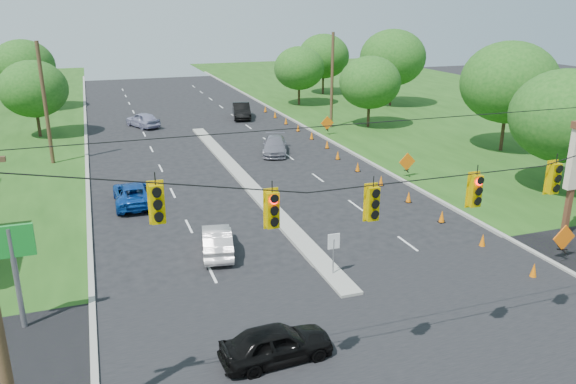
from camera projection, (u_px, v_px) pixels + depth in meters
name	position (u px, v px, depth m)	size (l,w,h in m)	color
ground	(402.00, 352.00, 19.45)	(160.00, 160.00, 0.00)	black
cross_street	(402.00, 352.00, 19.45)	(160.00, 14.00, 0.02)	black
curb_left	(87.00, 161.00, 43.12)	(0.25, 110.00, 0.16)	gray
curb_right	(329.00, 141.00, 49.45)	(0.25, 110.00, 0.16)	gray
median	(244.00, 181.00, 38.24)	(1.00, 34.00, 0.18)	gray
median_sign	(334.00, 246.00, 24.35)	(0.55, 0.06, 2.05)	gray
signal_span	(428.00, 230.00, 16.96)	(25.60, 0.32, 9.00)	#422D1C
utility_pole_far_left	(45.00, 104.00, 40.93)	(0.28, 0.28, 9.00)	#422D1C
utility_pole_far_right	(332.00, 81.00, 53.25)	(0.28, 0.28, 9.00)	#422D1C
cone_0	(534.00, 270.00, 24.62)	(0.32, 0.32, 0.70)	orange
cone_1	(483.00, 240.00, 27.75)	(0.32, 0.32, 0.70)	orange
cone_2	(442.00, 216.00, 30.88)	(0.32, 0.32, 0.70)	orange
cone_3	(409.00, 197.00, 34.01)	(0.32, 0.32, 0.70)	orange
cone_4	(381.00, 181.00, 37.15)	(0.32, 0.32, 0.70)	orange
cone_5	(358.00, 167.00, 40.28)	(0.32, 0.32, 0.70)	orange
cone_6	(338.00, 155.00, 43.41)	(0.32, 0.32, 0.70)	orange
cone_7	(327.00, 144.00, 46.73)	(0.32, 0.32, 0.70)	orange
cone_8	(312.00, 135.00, 49.86)	(0.32, 0.32, 0.70)	orange
cone_9	(298.00, 128.00, 52.99)	(0.32, 0.32, 0.70)	orange
cone_10	(286.00, 121.00, 56.12)	(0.32, 0.32, 0.70)	orange
cone_11	(275.00, 115.00, 59.25)	(0.32, 0.32, 0.70)	orange
cone_12	(265.00, 109.00, 62.38)	(0.32, 0.32, 0.70)	orange
work_sign_0	(564.00, 239.00, 26.07)	(1.27, 0.58, 1.37)	black
work_sign_1	(407.00, 163.00, 38.59)	(1.27, 0.58, 1.37)	black
work_sign_2	(327.00, 124.00, 51.11)	(1.27, 0.58, 1.37)	black
tree_5	(34.00, 89.00, 49.46)	(5.88, 5.88, 6.86)	black
tree_6	(23.00, 66.00, 62.06)	(6.72, 6.72, 7.84)	black
tree_7	(566.00, 116.00, 34.25)	(6.72, 6.72, 7.84)	black
tree_8	(509.00, 82.00, 44.25)	(7.56, 7.56, 8.82)	black
tree_9	(370.00, 82.00, 53.50)	(5.88, 5.88, 6.86)	black
tree_10	(393.00, 58.00, 64.56)	(7.56, 7.56, 8.82)	black
tree_11	(324.00, 56.00, 73.34)	(6.72, 6.72, 7.84)	black
tree_12	(299.00, 68.00, 65.40)	(5.88, 5.88, 6.86)	black
black_sedan	(277.00, 343.00, 18.80)	(1.55, 3.85, 1.31)	black
white_sedan	(217.00, 241.00, 26.97)	(1.38, 3.95, 1.30)	silver
blue_pickup	(133.00, 194.00, 33.60)	(2.22, 4.81, 1.34)	#0D3B95
silver_car_far	(275.00, 146.00, 44.98)	(1.88, 4.63, 1.34)	slate
silver_car_oncoming	(143.00, 120.00, 54.67)	(1.73, 4.31, 1.47)	#908FB0
dark_car_receding	(241.00, 111.00, 58.93)	(1.71, 4.91, 1.62)	black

